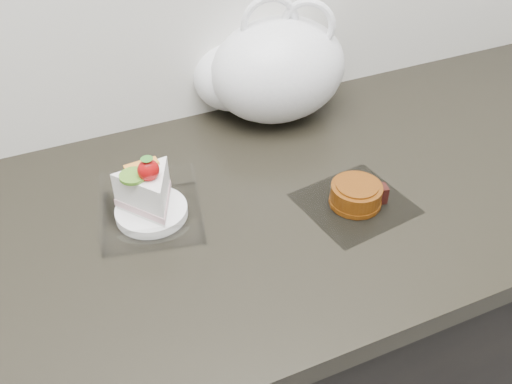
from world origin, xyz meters
The scene contains 4 objects.
counter centered at (0.00, 1.69, 0.45)m, with size 2.04×0.64×0.90m.
cake_tray centered at (-0.05, 1.73, 0.93)m, with size 0.19×0.19×0.13m.
mooncake_wrap centered at (0.27, 1.62, 0.92)m, with size 0.19×0.18×0.04m.
plastic_bag centered at (0.26, 1.94, 1.00)m, with size 0.35×0.30×0.25m.
Camera 1 is at (-0.18, 1.02, 1.53)m, focal length 40.00 mm.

